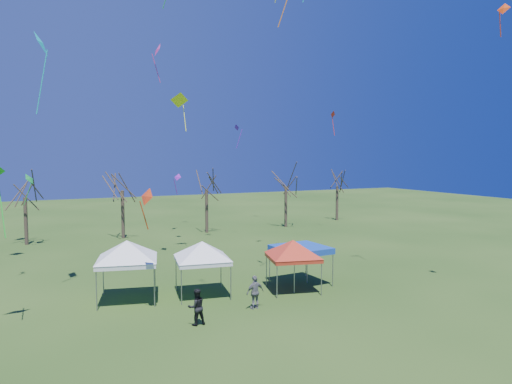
% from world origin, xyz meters
% --- Properties ---
extents(ground, '(140.00, 140.00, 0.00)m').
position_xyz_m(ground, '(0.00, 0.00, 0.00)').
color(ground, '#214014').
rests_on(ground, ground).
extents(tree_1, '(3.42, 3.42, 7.54)m').
position_xyz_m(tree_1, '(-10.77, 24.65, 5.79)').
color(tree_1, '#3D2D21').
rests_on(tree_1, ground).
extents(tree_2, '(3.71, 3.71, 8.18)m').
position_xyz_m(tree_2, '(-2.37, 24.38, 6.29)').
color(tree_2, '#3D2D21').
rests_on(tree_2, ground).
extents(tree_3, '(3.59, 3.59, 7.91)m').
position_xyz_m(tree_3, '(6.03, 24.04, 6.08)').
color(tree_3, '#3D2D21').
rests_on(tree_3, ground).
extents(tree_4, '(3.58, 3.58, 7.89)m').
position_xyz_m(tree_4, '(15.36, 24.00, 6.06)').
color(tree_4, '#3D2D21').
rests_on(tree_4, ground).
extents(tree_5, '(3.39, 3.39, 7.46)m').
position_xyz_m(tree_5, '(23.72, 26.07, 5.73)').
color(tree_5, '#3D2D21').
rests_on(tree_5, ground).
extents(tent_white_west, '(4.27, 4.27, 3.87)m').
position_xyz_m(tent_white_west, '(-5.16, 4.52, 3.12)').
color(tent_white_west, gray).
rests_on(tent_white_west, ground).
extents(tent_white_mid, '(4.04, 4.04, 3.60)m').
position_xyz_m(tent_white_mid, '(-1.14, 3.67, 2.91)').
color(tent_white_mid, gray).
rests_on(tent_white_mid, ground).
extents(tent_red, '(3.85, 3.85, 3.48)m').
position_xyz_m(tent_red, '(4.01, 2.35, 2.81)').
color(tent_red, gray).
rests_on(tent_red, ground).
extents(tent_blue, '(3.21, 3.21, 2.37)m').
position_xyz_m(tent_blue, '(5.11, 3.33, 2.17)').
color(tent_blue, gray).
rests_on(tent_blue, ground).
extents(person_grey, '(1.08, 0.58, 1.75)m').
position_xyz_m(person_grey, '(0.61, 0.33, 0.87)').
color(person_grey, slate).
rests_on(person_grey, ground).
extents(person_dark, '(0.86, 0.68, 1.73)m').
position_xyz_m(person_dark, '(-2.84, -0.58, 0.86)').
color(person_dark, black).
rests_on(person_dark, ground).
extents(kite_8, '(1.10, 1.65, 4.46)m').
position_xyz_m(kite_8, '(-9.01, 6.50, 13.86)').
color(kite_8, '#0CC0BA').
rests_on(kite_8, ground).
extents(kite_12, '(0.87, 0.60, 2.62)m').
position_xyz_m(kite_12, '(18.52, 19.65, 12.23)').
color(kite_12, red).
rests_on(kite_12, ground).
extents(kite_13, '(1.16, 1.31, 2.76)m').
position_xyz_m(kite_13, '(-10.30, 23.22, 5.96)').
color(kite_13, green).
rests_on(kite_13, ground).
extents(kite_11, '(1.48, 1.05, 3.09)m').
position_xyz_m(kite_11, '(0.71, 14.76, 12.34)').
color(kite_11, '#E6FF1A').
rests_on(kite_11, ground).
extents(kite_1, '(0.76, 1.01, 2.08)m').
position_xyz_m(kite_1, '(-4.73, 1.17, 5.96)').
color(kite_1, red).
rests_on(kite_1, ground).
extents(kite_24, '(0.62, 1.08, 2.73)m').
position_xyz_m(kite_24, '(-1.65, 11.85, 15.36)').
color(kite_24, '#CF2E81').
rests_on(kite_24, ground).
extents(kite_22, '(0.72, 0.81, 2.34)m').
position_xyz_m(kite_22, '(7.82, 20.01, 10.57)').
color(kite_22, '#521AB6').
rests_on(kite_22, ground).
extents(kite_9, '(0.51, 0.75, 1.75)m').
position_xyz_m(kite_9, '(13.29, -3.70, 15.69)').
color(kite_9, '#FF420D').
rests_on(kite_9, ground).
extents(kite_19, '(0.79, 0.84, 1.98)m').
position_xyz_m(kite_19, '(2.12, 20.86, 5.94)').
color(kite_19, purple).
rests_on(kite_19, ground).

